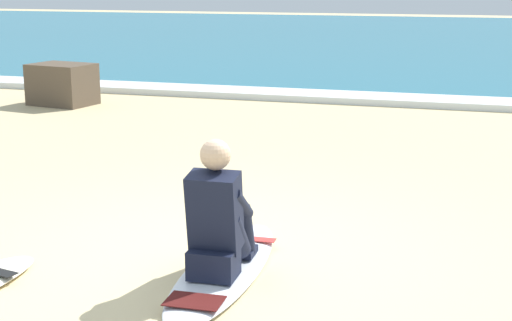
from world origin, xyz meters
TOP-DOWN VIEW (x-y plane):
  - ground_plane at (0.00, 0.00)m, footprint 80.00×80.00m
  - sea at (0.00, 21.45)m, footprint 80.00×28.00m
  - breaking_foam at (0.00, 7.75)m, footprint 80.00×0.90m
  - surfboard_main at (0.26, -0.34)m, footprint 0.61×2.08m
  - surfer_seated at (0.27, -0.47)m, footprint 0.39×0.71m
  - shoreline_rock at (-4.78, 5.94)m, footprint 1.10×0.88m

SIDE VIEW (x-z plane):
  - ground_plane at x=0.00m, z-range 0.00..0.00m
  - surfboard_main at x=0.26m, z-range 0.00..0.07m
  - sea at x=0.00m, z-range 0.00..0.10m
  - breaking_foam at x=0.00m, z-range 0.00..0.11m
  - shoreline_rock at x=-4.78m, z-range 0.00..0.68m
  - surfer_seated at x=0.27m, z-range -0.04..0.91m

